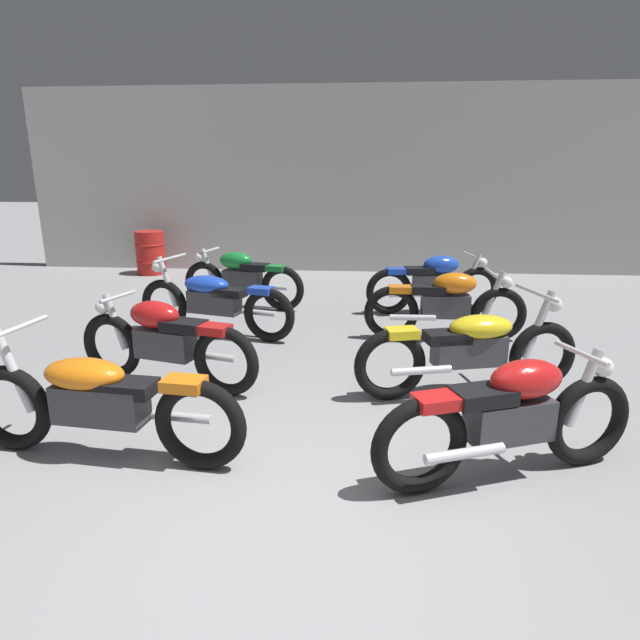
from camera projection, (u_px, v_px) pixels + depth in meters
name	position (u px, v px, depth m)	size (l,w,h in m)	color
ground_plane	(281.00, 540.00, 3.08)	(60.00, 60.00, 0.00)	gray
back_wall	(344.00, 181.00, 10.74)	(12.84, 0.24, 3.60)	#B2B2AD
motorcycle_left_row_0	(99.00, 401.00, 3.84)	(2.17, 0.68, 0.97)	black
motorcycle_left_row_1	(165.00, 341.00, 5.15)	(1.93, 0.68, 0.88)	black
motorcycle_left_row_2	(213.00, 301.00, 6.74)	(2.13, 0.82, 0.97)	black
motorcycle_left_row_3	(242.00, 278.00, 8.12)	(1.94, 0.63, 0.88)	black
motorcycle_right_row_0	(511.00, 416.00, 3.59)	(1.88, 0.81, 0.88)	black
motorcycle_right_row_1	(470.00, 348.00, 4.96)	(2.13, 0.84, 0.97)	black
motorcycle_right_row_2	(446.00, 304.00, 6.55)	(1.97, 0.48, 0.88)	black
motorcycle_right_row_3	(434.00, 282.00, 7.78)	(1.96, 0.61, 0.88)	black
oil_drum	(151.00, 253.00, 10.73)	(0.59, 0.59, 0.85)	red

